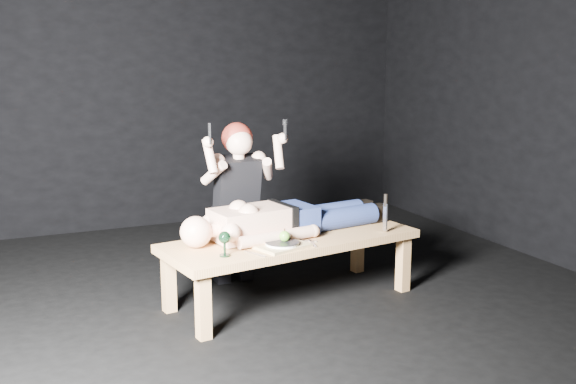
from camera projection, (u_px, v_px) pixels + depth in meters
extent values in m
plane|color=black|center=(262.00, 305.00, 4.50)|extent=(5.00, 5.00, 0.00)
plane|color=black|center=(164.00, 72.00, 6.44)|extent=(5.00, 0.00, 5.00)
cube|color=tan|center=(291.00, 269.00, 4.54)|extent=(1.81, 0.90, 0.45)
cube|color=tan|center=(282.00, 246.00, 4.24)|extent=(0.37, 0.32, 0.02)
cylinder|color=white|center=(282.00, 243.00, 4.24)|extent=(0.27, 0.27, 0.02)
sphere|color=#529623|center=(285.00, 236.00, 4.25)|extent=(0.07, 0.07, 0.07)
cube|color=#B2B2B7|center=(255.00, 254.00, 4.10)|extent=(0.09, 0.18, 0.01)
cube|color=#B2B2B7|center=(312.00, 243.00, 4.33)|extent=(0.06, 0.18, 0.01)
cube|color=#B2B2B7|center=(303.00, 241.00, 4.39)|extent=(0.17, 0.11, 0.01)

